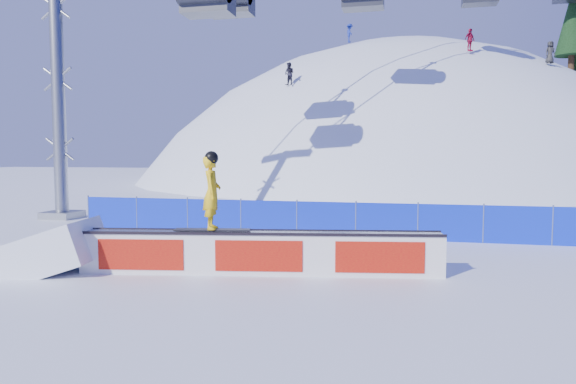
# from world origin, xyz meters

# --- Properties ---
(ground) EXTENTS (160.00, 160.00, 0.00)m
(ground) POSITION_xyz_m (0.00, 0.00, 0.00)
(ground) COLOR white
(ground) RESTS_ON ground
(snow_hill) EXTENTS (64.00, 64.00, 64.00)m
(snow_hill) POSITION_xyz_m (0.00, 42.00, -18.00)
(snow_hill) COLOR white
(snow_hill) RESTS_ON ground
(safety_fence) EXTENTS (22.05, 0.05, 1.30)m
(safety_fence) POSITION_xyz_m (0.00, 4.50, 0.60)
(safety_fence) COLOR #0A25C8
(safety_fence) RESTS_ON ground
(rail_box) EXTENTS (8.45, 2.01, 1.02)m
(rail_box) POSITION_xyz_m (-2.71, -1.05, 0.50)
(rail_box) COLOR white
(rail_box) RESTS_ON ground
(snow_ramp) EXTENTS (3.05, 2.19, 1.75)m
(snow_ramp) POSITION_xyz_m (-7.93, -1.94, 0.00)
(snow_ramp) COLOR white
(snow_ramp) RESTS_ON ground
(snowboarder) EXTENTS (1.81, 0.71, 1.86)m
(snowboarder) POSITION_xyz_m (-3.82, -1.24, 1.93)
(snowboarder) COLOR black
(snowboarder) RESTS_ON rail_box
(distant_skiers) EXTENTS (19.90, 11.24, 6.68)m
(distant_skiers) POSITION_xyz_m (-0.15, 30.02, 11.23)
(distant_skiers) COLOR black
(distant_skiers) RESTS_ON ground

